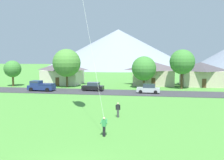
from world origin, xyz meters
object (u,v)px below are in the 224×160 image
house_leftmost (200,74)px  watcher_person (118,110)px  tree_left_of_center (67,63)px  parked_car_silver_mid_west (148,89)px  tree_center (13,69)px  tree_right_of_center (144,68)px  house_left_center (63,73)px  tree_near_right (182,62)px  house_right_center (153,73)px  pickup_truck_navy_west_side (41,86)px  parked_car_black_west_end (93,87)px

house_leftmost → watcher_person: (-15.53, -31.42, -1.98)m
tree_left_of_center → parked_car_silver_mid_west: 19.69m
tree_center → tree_right_of_center: size_ratio=0.86×
house_left_center → tree_near_right: size_ratio=1.15×
house_right_center → pickup_truck_navy_west_side: bearing=-148.3°
tree_near_right → watcher_person: size_ratio=4.97×
tree_near_right → house_right_center: bearing=134.7°
tree_left_of_center → house_leftmost: bearing=13.5°
house_left_center → tree_near_right: 28.44m
house_leftmost → parked_car_black_west_end: bearing=-151.7°
tree_center → tree_right_of_center: tree_right_of_center is taller
house_leftmost → tree_right_of_center: 14.58m
parked_car_silver_mid_west → watcher_person: bearing=-101.0°
tree_center → tree_near_right: (37.88, 1.35, 1.71)m
parked_car_silver_mid_west → tree_center: bearing=169.0°
house_leftmost → tree_right_of_center: size_ratio=1.32×
house_left_center → house_right_center: (22.14, 1.52, 0.03)m
house_leftmost → pickup_truck_navy_west_side: house_leftmost is taller
parked_car_silver_mid_west → pickup_truck_navy_west_side: (-20.99, -0.40, 0.19)m
watcher_person → house_left_center: bearing=120.8°
tree_center → parked_car_silver_mid_west: tree_center is taller
tree_right_of_center → watcher_person: tree_right_of_center is taller
tree_near_right → parked_car_black_west_end: size_ratio=1.95×
house_right_center → pickup_truck_navy_west_side: size_ratio=1.93×
parked_car_black_west_end → tree_right_of_center: bearing=31.8°
house_leftmost → house_left_center: size_ratio=0.96×
pickup_truck_navy_west_side → parked_car_silver_mid_west: bearing=1.1°
house_leftmost → parked_car_black_west_end: 26.13m
tree_left_of_center → tree_near_right: tree_left_of_center is taller
house_leftmost → parked_car_silver_mid_west: bearing=-131.5°
watcher_person → house_right_center: bearing=81.6°
tree_left_of_center → parked_car_black_west_end: tree_left_of_center is taller
house_left_center → tree_left_of_center: size_ratio=1.12×
watcher_person → tree_left_of_center: bearing=121.2°
parked_car_black_west_end → watcher_person: bearing=-68.8°
house_leftmost → tree_near_right: 8.62m
tree_right_of_center → tree_near_right: (7.95, -0.03, 1.44)m
tree_right_of_center → tree_near_right: 8.08m
tree_right_of_center → tree_near_right: bearing=-0.2°
parked_car_silver_mid_west → house_leftmost: bearing=48.5°
tree_right_of_center → tree_near_right: tree_near_right is taller
tree_near_right → pickup_truck_navy_west_side: (-27.95, -7.76, -4.64)m
tree_center → pickup_truck_navy_west_side: (9.94, -6.41, -2.93)m
house_leftmost → pickup_truck_navy_west_side: 35.99m
tree_left_of_center → tree_right_of_center: bearing=3.3°
parked_car_black_west_end → pickup_truck_navy_west_side: (-10.15, -1.69, 0.19)m
house_leftmost → tree_near_right: (-5.13, -6.31, 2.85)m
parked_car_silver_mid_west → watcher_person: (-3.44, -17.76, 0.01)m
house_leftmost → tree_left_of_center: bearing=-166.5°
house_left_center → tree_right_of_center: 20.52m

